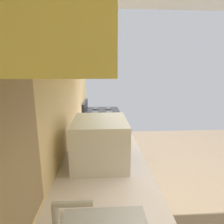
% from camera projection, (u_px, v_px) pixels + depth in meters
% --- Properties ---
extents(ground_plane, '(5.86, 5.86, 0.00)m').
position_uv_depth(ground_plane, '(213.00, 218.00, 1.94)').
color(ground_plane, brown).
extents(wall_back, '(3.78, 0.12, 2.63)m').
position_uv_depth(wall_back, '(60.00, 98.00, 1.57)').
color(wall_back, '#F1CC87').
rests_on(wall_back, ground_plane).
extents(counter_run, '(2.86, 0.64, 0.89)m').
position_uv_depth(counter_run, '(104.00, 217.00, 1.39)').
color(counter_run, '#D2C86D').
rests_on(counter_run, ground_plane).
extents(upper_cabinets, '(1.90, 0.32, 0.68)m').
position_uv_depth(upper_cabinets, '(77.00, 15.00, 1.07)').
color(upper_cabinets, '#D6D06A').
extents(window_back_wall, '(0.51, 0.02, 0.59)m').
position_uv_depth(window_back_wall, '(6.00, 171.00, 0.54)').
color(window_back_wall, '#997A4C').
extents(oven_range, '(0.71, 0.61, 1.07)m').
position_uv_depth(oven_range, '(102.00, 136.00, 3.12)').
color(oven_range, black).
rests_on(oven_range, ground_plane).
extents(microwave, '(0.45, 0.39, 0.32)m').
position_uv_depth(microwave, '(100.00, 141.00, 1.32)').
color(microwave, white).
rests_on(microwave, counter_run).
extents(bowl, '(0.13, 0.13, 0.04)m').
position_uv_depth(bowl, '(112.00, 126.00, 2.14)').
color(bowl, '#4C8CBF').
rests_on(bowl, counter_run).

